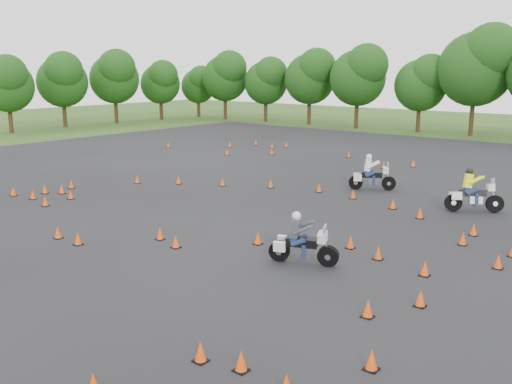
# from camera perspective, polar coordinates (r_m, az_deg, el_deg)

# --- Properties ---
(ground) EXTENTS (140.00, 140.00, 0.00)m
(ground) POSITION_cam_1_polar(r_m,az_deg,el_deg) (21.49, -6.75, -4.90)
(ground) COLOR #2D5119
(ground) RESTS_ON ground
(asphalt_pad) EXTENTS (62.00, 62.00, 0.00)m
(asphalt_pad) POSITION_cam_1_polar(r_m,az_deg,el_deg) (25.86, 2.79, -1.85)
(asphalt_pad) COLOR black
(asphalt_pad) RESTS_ON ground
(traffic_cones) EXTENTS (36.12, 33.06, 0.45)m
(traffic_cones) POSITION_cam_1_polar(r_m,az_deg,el_deg) (25.52, 2.06, -1.52)
(traffic_cones) COLOR #F84A0A
(traffic_cones) RESTS_ON asphalt_pad
(rider_grey) EXTENTS (2.45, 1.49, 1.81)m
(rider_grey) POSITION_cam_1_polar(r_m,az_deg,el_deg) (18.75, 4.84, -4.52)
(rider_grey) COLOR #404248
(rider_grey) RESTS_ON ground
(rider_yellow) EXTENTS (2.58, 2.03, 1.97)m
(rider_yellow) POSITION_cam_1_polar(r_m,az_deg,el_deg) (27.10, 21.09, 0.12)
(rider_yellow) COLOR #F6FF16
(rider_yellow) RESTS_ON ground
(rider_white) EXTENTS (2.49, 1.94, 1.90)m
(rider_white) POSITION_cam_1_polar(r_m,az_deg,el_deg) (30.67, 11.58, 1.97)
(rider_white) COLOR white
(rider_white) RESTS_ON ground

